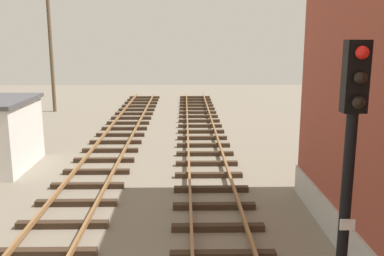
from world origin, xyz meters
The scene contains 2 objects.
signal_mast centered at (3.02, 0.93, 3.20)m, with size 0.36×0.40×5.08m.
utility_pole_far centered at (-8.57, 24.26, 4.76)m, with size 1.80×0.24×9.12m.
Camera 1 is at (0.43, -5.58, 5.13)m, focal length 40.53 mm.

